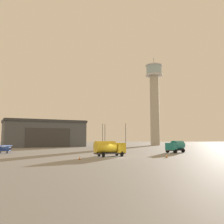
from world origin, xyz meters
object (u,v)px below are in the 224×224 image
control_tower (154,97)px  truck_fuel_tanker_yellow (109,148)px  light_post_west (103,133)px  light_post_east (105,134)px  traffic_cone_mid_apron (112,152)px  truck_fuel_tanker_teal (176,146)px  light_post_north (126,133)px  traffic_cone_near_left (80,158)px  traffic_cone_near_right (167,156)px

control_tower → truck_fuel_tanker_yellow: control_tower is taller
light_post_west → light_post_east: (1.33, -4.70, -0.24)m
light_post_west → traffic_cone_mid_apron: bearing=-81.1°
truck_fuel_tanker_teal → traffic_cone_mid_apron: truck_fuel_tanker_teal is taller
truck_fuel_tanker_yellow → light_post_north: light_post_north is taller
control_tower → light_post_north: 37.26m
light_post_west → light_post_east: size_ratio=1.05×
truck_fuel_tanker_yellow → truck_fuel_tanker_teal: truck_fuel_tanker_yellow is taller
truck_fuel_tanker_yellow → truck_fuel_tanker_teal: size_ratio=1.08×
truck_fuel_tanker_yellow → traffic_cone_mid_apron: bearing=61.9°
control_tower → truck_fuel_tanker_teal: control_tower is taller
light_post_west → traffic_cone_near_left: size_ratio=16.13×
truck_fuel_tanker_yellow → traffic_cone_near_right: truck_fuel_tanker_yellow is taller
light_post_west → truck_fuel_tanker_yellow: bearing=-82.9°
traffic_cone_mid_apron → light_post_north: bearing=84.7°
control_tower → light_post_west: bearing=-128.1°
light_post_east → traffic_cone_near_left: size_ratio=15.32×
truck_fuel_tanker_yellow → light_post_west: bearing=68.5°
light_post_east → traffic_cone_near_right: light_post_east is taller
truck_fuel_tanker_yellow → control_tower: bearing=47.8°
light_post_east → traffic_cone_near_right: 45.18m
control_tower → light_post_north: size_ratio=4.76×
truck_fuel_tanker_yellow → light_post_west: (-5.58, 44.57, 3.79)m
truck_fuel_tanker_teal → traffic_cone_near_left: bearing=-3.3°
control_tower → light_post_west: control_tower is taller
truck_fuel_tanker_yellow → traffic_cone_near_left: size_ratio=11.24×
control_tower → light_post_east: (-22.21, -34.70, -19.13)m
light_post_north → traffic_cone_mid_apron: size_ratio=12.98×
truck_fuel_tanker_yellow → light_post_east: size_ratio=0.73×
control_tower → truck_fuel_tanker_teal: 65.00m
truck_fuel_tanker_teal → light_post_west: 37.73m
light_post_west → light_post_east: bearing=-74.2°
control_tower → truck_fuel_tanker_yellow: 79.98m
light_post_east → light_post_west: bearing=105.8°
light_post_west → traffic_cone_near_left: light_post_west is taller
traffic_cone_near_left → traffic_cone_near_right: traffic_cone_near_right is taller
truck_fuel_tanker_yellow → light_post_west: 45.08m
control_tower → traffic_cone_near_right: size_ratio=70.29×
truck_fuel_tanker_yellow → traffic_cone_near_left: bearing=-150.0°
light_post_west → light_post_east: 4.89m
light_post_east → traffic_cone_mid_apron: size_ratio=12.11×
truck_fuel_tanker_teal → light_post_east: 33.15m
light_post_west → traffic_cone_near_right: 50.05m
light_post_west → traffic_cone_near_right: light_post_west is taller
truck_fuel_tanker_teal → light_post_east: (-20.04, 26.16, 3.60)m
truck_fuel_tanker_yellow → traffic_cone_near_left: 8.75m
truck_fuel_tanker_teal → light_post_north: light_post_north is taller
light_post_west → traffic_cone_near_right: (16.39, -47.01, -5.17)m
light_post_east → traffic_cone_near_right: bearing=-70.4°
truck_fuel_tanker_teal → light_post_east: light_post_east is taller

